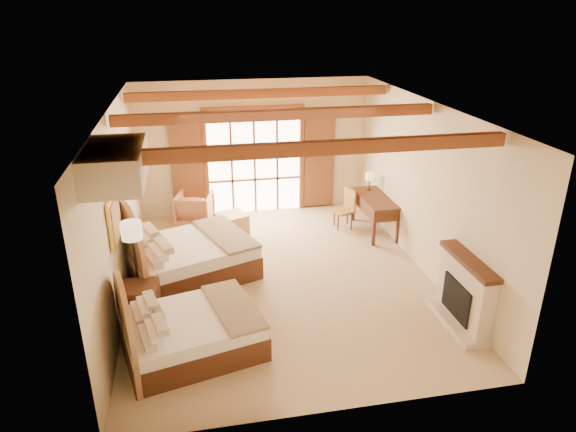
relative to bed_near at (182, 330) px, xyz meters
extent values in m
plane|color=#D2B28D|center=(1.80, 1.91, -0.38)|extent=(7.00, 7.00, 0.00)
plane|color=beige|center=(1.80, 5.41, 1.22)|extent=(5.50, 0.00, 5.50)
plane|color=beige|center=(-0.95, 1.91, 1.22)|extent=(0.00, 7.00, 7.00)
plane|color=beige|center=(4.55, 1.91, 1.22)|extent=(0.00, 7.00, 7.00)
plane|color=#AE6B30|center=(1.80, 1.91, 2.82)|extent=(7.00, 7.00, 0.00)
cube|color=white|center=(1.80, 5.37, 0.87)|extent=(2.20, 0.02, 2.50)
cube|color=brown|center=(0.20, 5.34, 0.87)|extent=(0.75, 0.06, 2.40)
cube|color=brown|center=(3.40, 5.34, 0.87)|extent=(0.75, 0.06, 2.40)
cube|color=beige|center=(4.42, -0.09, 0.17)|extent=(0.25, 1.30, 1.10)
cube|color=black|center=(4.35, -0.09, 0.07)|extent=(0.18, 0.80, 0.60)
cube|color=beige|center=(4.33, -0.09, -0.33)|extent=(0.45, 1.40, 0.10)
cube|color=#492517|center=(4.41, -0.09, 0.74)|extent=(0.30, 1.40, 0.08)
cube|color=yellow|center=(-0.91, 1.16, 1.37)|extent=(0.05, 0.95, 0.75)
cube|color=#E08044|center=(-0.88, 1.16, 1.37)|extent=(0.02, 0.82, 0.62)
cube|color=beige|center=(-0.60, -0.09, 2.57)|extent=(0.70, 1.40, 0.45)
cube|color=#492517|center=(0.14, 0.00, -0.20)|extent=(2.21, 1.87, 0.37)
cube|color=white|center=(0.14, 0.00, 0.09)|extent=(2.17, 1.83, 0.21)
cube|color=#937F58|center=(0.79, 0.00, 0.21)|extent=(0.91, 1.57, 0.05)
cube|color=gray|center=(-0.30, 0.00, 0.31)|extent=(0.20, 0.41, 0.22)
cube|color=#492517|center=(0.14, 2.32, -0.17)|extent=(2.69, 2.37, 0.44)
cube|color=white|center=(0.14, 2.32, 0.17)|extent=(2.63, 2.32, 0.24)
cube|color=#937F58|center=(0.90, 2.32, 0.30)|extent=(1.23, 1.85, 0.05)
cube|color=gray|center=(-0.38, 2.32, 0.42)|extent=(0.28, 0.47, 0.26)
cube|color=#492517|center=(-0.63, 0.92, -0.05)|extent=(0.58, 0.58, 0.66)
cylinder|color=#332014|center=(-0.70, 1.32, -0.37)|extent=(0.22, 0.22, 0.03)
cylinder|color=#332014|center=(-0.70, 1.32, 0.32)|extent=(0.04, 0.04, 1.35)
cylinder|color=#F7E2AD|center=(-0.70, 1.32, 1.06)|extent=(0.34, 0.34, 0.28)
imported|color=#B16D4A|center=(0.30, 4.86, -0.01)|extent=(0.97, 0.99, 0.74)
cube|color=#B17C55|center=(1.09, 4.16, -0.16)|extent=(0.79, 0.79, 0.44)
cube|color=#492517|center=(4.27, 3.62, 0.41)|extent=(0.67, 1.53, 0.05)
cube|color=#492517|center=(4.27, 3.62, 0.27)|extent=(0.65, 1.48, 0.24)
cube|color=olive|center=(3.63, 3.96, 0.01)|extent=(0.51, 0.51, 0.05)
cube|color=olive|center=(3.80, 3.96, 0.28)|extent=(0.18, 0.39, 0.48)
cylinder|color=#332014|center=(4.28, 4.14, 0.44)|extent=(0.12, 0.12, 0.02)
cylinder|color=#332014|center=(4.28, 4.14, 0.58)|extent=(0.02, 0.02, 0.28)
cylinder|color=#F7E2AD|center=(4.28, 4.14, 0.75)|extent=(0.20, 0.20, 0.16)
camera|label=1|loc=(0.33, -6.45, 4.39)|focal=32.00mm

